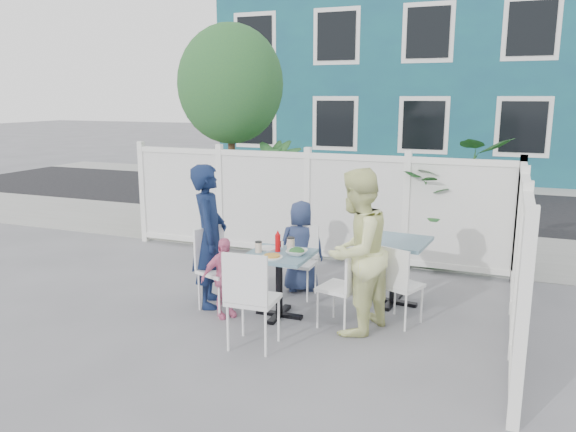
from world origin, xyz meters
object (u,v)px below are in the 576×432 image
at_px(utility_cabinet, 226,192).
at_px(man, 209,236).
at_px(chair_right, 346,282).
at_px(chair_near, 250,293).
at_px(chair_left, 216,262).
at_px(chair_back, 301,255).
at_px(woman, 356,252).
at_px(toddler, 224,278).
at_px(main_table, 279,268).
at_px(boy, 301,246).
at_px(spare_table, 395,254).

distance_m(utility_cabinet, man, 4.19).
xyz_separation_m(chair_right, chair_near, (-0.71, -0.84, 0.06)).
height_order(chair_left, chair_back, chair_left).
distance_m(chair_back, woman, 1.28).
distance_m(chair_near, toddler, 0.92).
distance_m(chair_near, woman, 1.18).
relative_size(utility_cabinet, man, 0.76).
bearing_deg(toddler, utility_cabinet, 68.31).
bearing_deg(main_table, toddler, -158.14).
height_order(man, woman, woman).
bearing_deg(utility_cabinet, chair_near, -69.69).
bearing_deg(chair_near, chair_back, 90.27).
bearing_deg(man, boy, -66.32).
height_order(chair_right, toddler, toddler).
relative_size(chair_left, chair_back, 1.10).
xyz_separation_m(chair_left, toddler, (0.20, -0.19, -0.10)).
xyz_separation_m(chair_back, man, (-0.86, -0.71, 0.33)).
bearing_deg(chair_right, man, 99.80).
height_order(spare_table, chair_left, chair_left).
distance_m(woman, toddler, 1.50).
bearing_deg(boy, chair_near, 71.40).
bearing_deg(utility_cabinet, chair_back, -59.14).
height_order(chair_right, man, man).
bearing_deg(main_table, chair_near, -85.75).
bearing_deg(boy, main_table, 71.58).
bearing_deg(boy, toddler, 43.37).
relative_size(utility_cabinet, chair_back, 1.47).
bearing_deg(spare_table, main_table, -141.95).
xyz_separation_m(spare_table, chair_right, (-0.33, -0.90, -0.09)).
xyz_separation_m(man, toddler, (0.32, -0.27, -0.38)).
bearing_deg(woman, chair_right, -90.22).
height_order(main_table, woman, woman).
relative_size(spare_table, chair_right, 0.91).
distance_m(chair_back, chair_near, 1.64).
bearing_deg(boy, man, 23.23).
bearing_deg(chair_right, chair_near, 152.80).
height_order(chair_back, chair_near, chair_near).
relative_size(chair_near, man, 0.60).
bearing_deg(utility_cabinet, chair_left, -73.59).
bearing_deg(boy, chair_left, 30.13).
relative_size(chair_left, toddler, 1.05).
bearing_deg(spare_table, woman, -103.41).
distance_m(chair_left, man, 0.31).
xyz_separation_m(utility_cabinet, woman, (3.54, -3.90, 0.23)).
bearing_deg(boy, spare_table, 155.32).
distance_m(chair_back, man, 1.16).
bearing_deg(chair_near, chair_right, 47.16).
height_order(chair_left, man, man).
relative_size(chair_right, chair_near, 0.89).
distance_m(chair_near, boy, 1.78).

